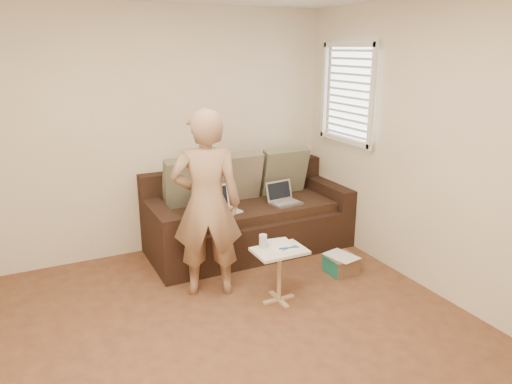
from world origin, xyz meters
TOP-DOWN VIEW (x-y plane):
  - floor at (0.00, 0.00)m, footprint 4.50×4.50m
  - wall_back at (0.00, 2.25)m, footprint 4.00×0.00m
  - wall_right at (2.00, 0.00)m, footprint 0.00×4.50m
  - window_blinds at (1.95, 1.50)m, footprint 0.12×0.88m
  - sofa at (0.90, 1.77)m, footprint 2.20×0.95m
  - pillow_left at (0.30, 1.99)m, footprint 0.55×0.29m
  - pillow_mid at (0.85, 1.98)m, footprint 0.55×0.27m
  - pillow_right at (1.45, 1.98)m, footprint 0.55×0.28m
  - laptop_silver at (1.28, 1.62)m, footprint 0.35×0.27m
  - laptop_white at (0.53, 1.65)m, footprint 0.41×0.34m
  - person at (0.14, 1.05)m, footprint 0.73×0.61m
  - side_table at (0.64, 0.62)m, footprint 0.45×0.31m
  - drinking_glass at (0.53, 0.71)m, footprint 0.07×0.07m
  - scissors at (0.72, 0.59)m, footprint 0.20×0.16m
  - paper_on_table at (0.70, 0.70)m, footprint 0.25×0.33m
  - striped_box at (1.47, 0.83)m, footprint 0.29×0.29m

SIDE VIEW (x-z plane):
  - floor at x=0.00m, z-range 0.00..0.00m
  - striped_box at x=1.47m, z-range 0.00..0.18m
  - side_table at x=0.64m, z-range 0.00..0.49m
  - sofa at x=0.90m, z-range 0.00..0.85m
  - paper_on_table at x=0.70m, z-range 0.49..0.50m
  - scissors at x=0.72m, z-range 0.49..0.51m
  - laptop_silver at x=1.28m, z-range 0.41..0.63m
  - laptop_white at x=0.53m, z-range 0.39..0.65m
  - drinking_glass at x=0.53m, z-range 0.49..0.61m
  - pillow_left at x=0.30m, z-range 0.51..1.07m
  - pillow_mid at x=0.85m, z-range 0.51..1.07m
  - pillow_right at x=1.45m, z-range 0.51..1.07m
  - person at x=0.14m, z-range 0.00..1.70m
  - wall_back at x=0.00m, z-range -0.70..3.30m
  - wall_right at x=2.00m, z-range -0.95..3.55m
  - window_blinds at x=1.95m, z-range 1.16..2.24m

